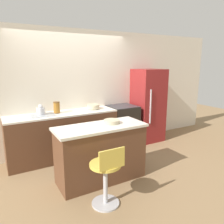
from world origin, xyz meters
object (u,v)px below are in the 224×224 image
Objects in this scene: oven_range at (122,126)px; kettle at (41,110)px; refrigerator at (148,105)px; stool_chair at (106,176)px; mixing_bowl at (93,107)px.

oven_range is 4.71× the size of kettle.
refrigerator is 2.55m from kettle.
stool_chair is (-1.40, -1.81, -0.03)m from oven_range.
stool_chair is 3.25× the size of mixing_bowl.
oven_range is 2.29m from stool_chair.
refrigerator is 2.83m from stool_chair.
stool_chair is at bearing -110.17° from mixing_bowl.
refrigerator reaches higher than kettle.
mixing_bowl is (-0.72, 0.05, 0.52)m from oven_range.
mixing_bowl is at bearing 176.17° from oven_range.
mixing_bowl is at bearing 69.83° from stool_chair.
refrigerator is 2.02× the size of stool_chair.
refrigerator is (0.73, -0.01, 0.41)m from oven_range.
refrigerator reaches higher than stool_chair.
mixing_bowl is (0.68, 1.86, 0.55)m from stool_chair.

